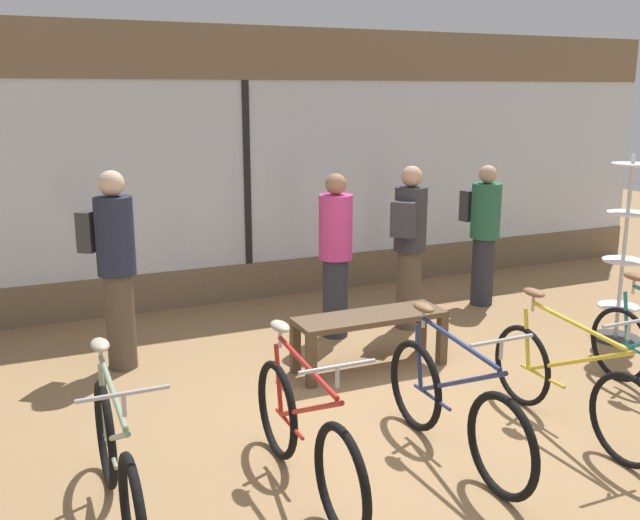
% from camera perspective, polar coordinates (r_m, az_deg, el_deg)
% --- Properties ---
extents(ground_plane, '(24.00, 24.00, 0.00)m').
position_cam_1_polar(ground_plane, '(5.62, 6.66, -12.90)').
color(ground_plane, '#99754C').
extents(shop_back_wall, '(12.00, 0.08, 3.20)m').
position_cam_1_polar(shop_back_wall, '(8.45, -5.93, 7.61)').
color(shop_back_wall, '#7A664C').
rests_on(shop_back_wall, ground_plane).
extents(bicycle_far_left, '(0.46, 1.73, 1.03)m').
position_cam_1_polar(bicycle_far_left, '(4.41, -15.92, -15.52)').
color(bicycle_far_left, black).
rests_on(bicycle_far_left, ground_plane).
extents(bicycle_left, '(0.46, 1.70, 1.02)m').
position_cam_1_polar(bicycle_left, '(4.59, -1.21, -13.89)').
color(bicycle_left, black).
rests_on(bicycle_left, ground_plane).
extents(bicycle_center, '(0.46, 1.70, 1.02)m').
position_cam_1_polar(bicycle_center, '(5.05, 10.62, -11.49)').
color(bicycle_center, black).
rests_on(bicycle_center, ground_plane).
extents(bicycle_right, '(0.46, 1.72, 1.01)m').
position_cam_1_polar(bicycle_right, '(5.65, 19.23, -9.30)').
color(bicycle_right, black).
rests_on(bicycle_right, ground_plane).
extents(accessory_rack, '(0.48, 0.48, 1.89)m').
position_cam_1_polar(accessory_rack, '(7.75, 23.04, -0.46)').
color(accessory_rack, '#333333').
rests_on(accessory_rack, ground_plane).
extents(display_bench, '(1.40, 0.44, 0.51)m').
position_cam_1_polar(display_bench, '(6.49, 4.03, -5.19)').
color(display_bench, brown).
rests_on(display_bench, ground_plane).
extents(customer_near_rack, '(0.55, 0.54, 1.73)m').
position_cam_1_polar(customer_near_rack, '(7.51, 7.16, 1.43)').
color(customer_near_rack, brown).
rests_on(customer_near_rack, ground_plane).
extents(customer_by_window, '(0.40, 0.53, 1.65)m').
position_cam_1_polar(customer_by_window, '(8.54, 12.95, 2.32)').
color(customer_by_window, '#2D2D38').
rests_on(customer_by_window, ground_plane).
extents(customer_mid_floor, '(0.56, 0.52, 1.81)m').
position_cam_1_polar(customer_mid_floor, '(6.60, -16.09, -0.26)').
color(customer_mid_floor, brown).
rests_on(customer_mid_floor, ground_plane).
extents(customer_near_bench, '(0.48, 0.48, 1.69)m').
position_cam_1_polar(customer_near_bench, '(7.20, 1.25, 0.60)').
color(customer_near_bench, '#2D2D38').
rests_on(customer_near_bench, ground_plane).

